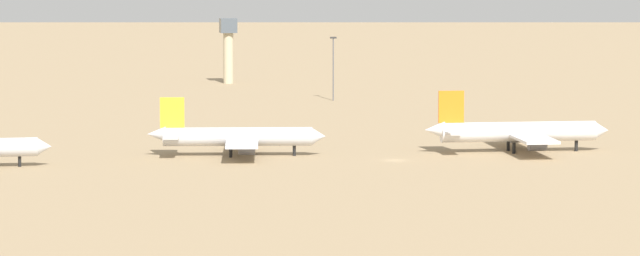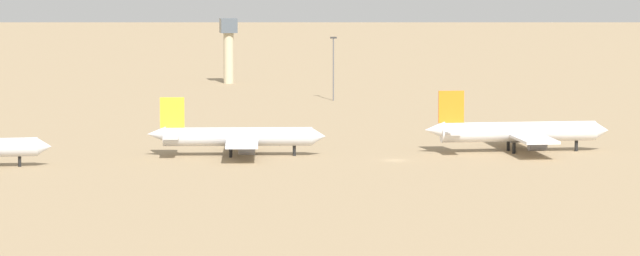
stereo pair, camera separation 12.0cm
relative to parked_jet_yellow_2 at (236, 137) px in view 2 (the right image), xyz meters
The scene contains 5 objects.
ground 33.48m from the parked_jet_yellow_2, 22.86° to the right, with size 4000.00×4000.00×0.00m, color #9E8460.
parked_jet_yellow_2 is the anchor object (origin of this frame).
parked_jet_orange_3 59.18m from the parked_jet_yellow_2, ahead, with size 39.75×33.39×13.14m.
control_tower 193.29m from the parked_jet_yellow_2, 83.23° to the left, with size 5.20×5.20×20.62m.
light_pole_east 132.61m from the parked_jet_yellow_2, 70.59° to the left, with size 1.80×0.50×17.99m.
Camera 2 is at (-76.46, -339.28, 42.80)m, focal length 97.15 mm.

